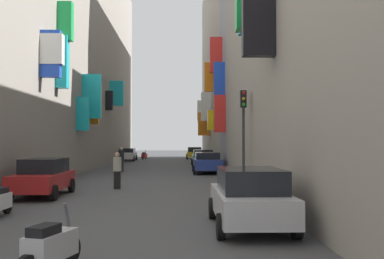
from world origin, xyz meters
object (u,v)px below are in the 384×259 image
(scooter_silver, at_px, (50,246))
(traffic_light_near_corner, at_px, (243,123))
(parked_car_blue, at_px, (207,162))
(parked_car_white, at_px, (127,154))
(scooter_red, at_px, (144,156))
(parked_car_yellow, at_px, (194,153))
(parked_car_green, at_px, (203,157))
(pedestrian_near_left, at_px, (117,171))
(parked_car_red, at_px, (43,177))
(scooter_orange, at_px, (199,164))
(parked_car_silver, at_px, (250,197))
(pedestrian_crossing, at_px, (121,159))

(scooter_silver, xyz_separation_m, traffic_light_near_corner, (4.93, 11.58, 2.55))
(parked_car_blue, relative_size, parked_car_white, 1.03)
(parked_car_white, distance_m, scooter_red, 3.68)
(parked_car_blue, relative_size, parked_car_yellow, 1.10)
(parked_car_green, height_order, scooter_silver, parked_car_green)
(parked_car_green, bearing_deg, traffic_light_near_corner, -87.80)
(parked_car_green, height_order, pedestrian_near_left, pedestrian_near_left)
(parked_car_red, relative_size, scooter_orange, 2.04)
(parked_car_green, distance_m, pedestrian_near_left, 18.93)
(parked_car_silver, xyz_separation_m, pedestrian_crossing, (-6.00, 20.33, 0.10))
(parked_car_blue, bearing_deg, scooter_orange, 95.44)
(parked_car_blue, xyz_separation_m, scooter_orange, (-0.36, 3.80, -0.30))
(parked_car_white, relative_size, pedestrian_crossing, 2.38)
(parked_car_red, xyz_separation_m, scooter_silver, (3.36, -10.45, -0.32))
(parked_car_white, xyz_separation_m, pedestrian_crossing, (1.71, -17.91, 0.16))
(parked_car_white, relative_size, parked_car_yellow, 1.07)
(scooter_silver, xyz_separation_m, pedestrian_near_left, (-0.75, 13.04, 0.38))
(pedestrian_crossing, bearing_deg, parked_car_blue, -11.92)
(parked_car_white, height_order, parked_car_red, parked_car_red)
(parked_car_green, relative_size, parked_car_silver, 1.03)
(parked_car_green, relative_size, parked_car_red, 1.04)
(pedestrian_near_left, bearing_deg, scooter_orange, 71.98)
(traffic_light_near_corner, bearing_deg, scooter_silver, -113.09)
(parked_car_blue, distance_m, traffic_light_near_corner, 11.48)
(parked_car_green, distance_m, scooter_red, 15.33)
(pedestrian_crossing, bearing_deg, pedestrian_near_left, -83.35)
(parked_car_blue, height_order, parked_car_red, parked_car_red)
(scooter_orange, height_order, scooter_red, same)
(parked_car_yellow, distance_m, scooter_red, 6.15)
(parked_car_blue, height_order, pedestrian_near_left, pedestrian_near_left)
(parked_car_red, bearing_deg, scooter_red, 88.00)
(parked_car_silver, relative_size, traffic_light_near_corner, 0.92)
(scooter_orange, xyz_separation_m, pedestrian_crossing, (-5.70, -2.52, 0.44))
(parked_car_yellow, height_order, traffic_light_near_corner, traffic_light_near_corner)
(parked_car_silver, distance_m, pedestrian_near_left, 10.42)
(parked_car_blue, relative_size, scooter_silver, 2.50)
(scooter_red, distance_m, pedestrian_near_left, 32.28)
(pedestrian_crossing, bearing_deg, parked_car_silver, -73.55)
(parked_car_green, distance_m, parked_car_red, 22.18)
(pedestrian_near_left, bearing_deg, scooter_silver, -86.71)
(traffic_light_near_corner, bearing_deg, scooter_red, 101.85)
(parked_car_white, bearing_deg, pedestrian_near_left, -84.09)
(parked_car_yellow, distance_m, traffic_light_near_corner, 34.87)
(scooter_orange, bearing_deg, parked_car_blue, -84.56)
(scooter_red, bearing_deg, scooter_silver, -87.29)
(parked_car_green, height_order, scooter_red, parked_car_green)
(parked_car_red, xyz_separation_m, scooter_orange, (7.02, 16.15, -0.32))
(parked_car_red, bearing_deg, traffic_light_near_corner, 7.71)
(parked_car_yellow, bearing_deg, parked_car_white, -150.27)
(parked_car_silver, relative_size, parked_car_yellow, 1.02)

